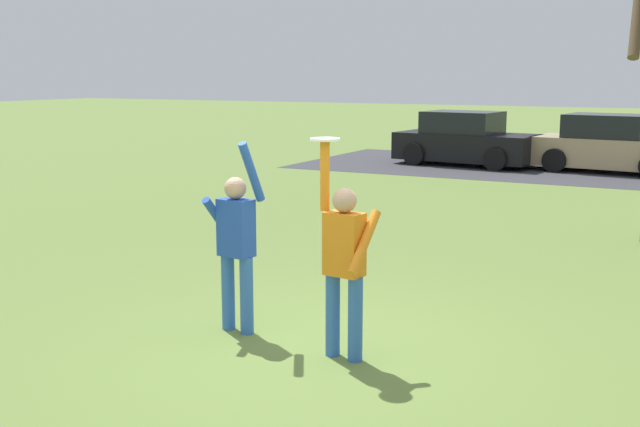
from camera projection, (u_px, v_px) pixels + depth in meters
The scene contains 7 objects.
ground_plane at pixel (313, 350), 7.76m from camera, with size 120.00×120.00×0.00m, color olive.
person_catcher at pixel (344, 258), 7.37m from camera, with size 0.56×0.49×2.08m.
person_defender at pixel (236, 241), 8.16m from camera, with size 0.58×0.49×2.04m.
frisbee_disc at pixel (325, 139), 7.31m from camera, with size 0.28×0.28×0.02m, color white.
parked_car_black at pixel (465, 141), 23.32m from camera, with size 4.28×2.39×1.59m.
parked_car_tan at pixel (610, 146), 21.67m from camera, with size 4.28×2.39×1.59m.
parking_strip at pixel (602, 172), 21.70m from camera, with size 17.10×6.40×0.01m, color #38383D.
Camera 1 is at (3.47, -6.54, 2.70)m, focal length 44.05 mm.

